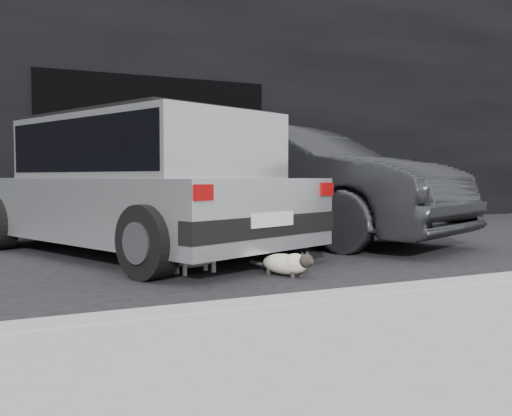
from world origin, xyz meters
name	(u,v)px	position (x,y,z in m)	size (l,w,h in m)	color
ground	(164,261)	(0.00, 0.00, 0.00)	(80.00, 80.00, 0.00)	black
building_facade	(130,97)	(1.00, 6.00, 2.50)	(34.00, 4.00, 5.00)	black
garage_opening	(156,152)	(1.00, 3.99, 1.30)	(4.00, 0.10, 2.60)	black
curb	(407,294)	(1.00, -2.60, 0.06)	(18.00, 0.25, 0.12)	gray
silver_hatchback	(138,179)	(-0.10, 0.68, 0.85)	(3.37, 4.64, 1.56)	#BABEBF
second_car	(287,182)	(2.11, 1.26, 0.80)	(1.70, 4.88, 1.61)	black
cat_siamese	(288,264)	(0.76, -1.31, 0.11)	(0.40, 0.65, 0.24)	beige
cat_white	(199,253)	(0.10, -0.80, 0.18)	(0.76, 0.38, 0.37)	silver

